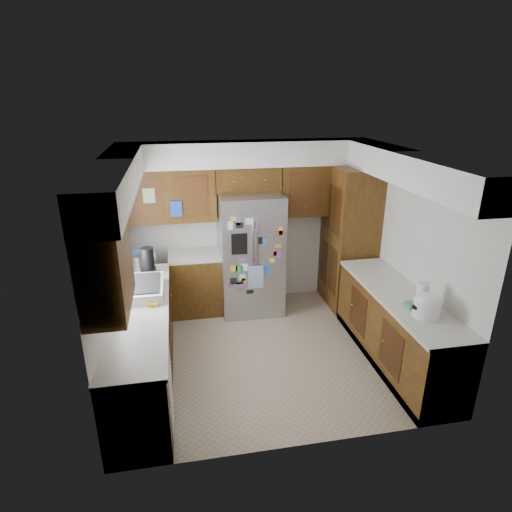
{
  "coord_description": "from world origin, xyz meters",
  "views": [
    {
      "loc": [
        -1.01,
        -4.61,
        3.14
      ],
      "look_at": [
        -0.08,
        0.35,
        1.2
      ],
      "focal_mm": 30.0,
      "sensor_mm": 36.0,
      "label": 1
    }
  ],
  "objects_px": {
    "pantry": "(349,238)",
    "rice_cooker": "(428,305)",
    "fridge": "(251,254)",
    "paper_towel": "(422,296)"
  },
  "relations": [
    {
      "from": "paper_towel",
      "to": "fridge",
      "type": "bearing_deg",
      "value": 127.06
    },
    {
      "from": "pantry",
      "to": "rice_cooker",
      "type": "distance_m",
      "value": 2.16
    },
    {
      "from": "pantry",
      "to": "rice_cooker",
      "type": "xyz_separation_m",
      "value": [
        -0.0,
        -2.16,
        -0.02
      ]
    },
    {
      "from": "fridge",
      "to": "pantry",
      "type": "bearing_deg",
      "value": -2.06
    },
    {
      "from": "pantry",
      "to": "rice_cooker",
      "type": "bearing_deg",
      "value": -90.01
    },
    {
      "from": "rice_cooker",
      "to": "paper_towel",
      "type": "bearing_deg",
      "value": 78.21
    },
    {
      "from": "fridge",
      "to": "paper_towel",
      "type": "height_order",
      "value": "fridge"
    },
    {
      "from": "rice_cooker",
      "to": "paper_towel",
      "type": "height_order",
      "value": "paper_towel"
    },
    {
      "from": "fridge",
      "to": "rice_cooker",
      "type": "distance_m",
      "value": 2.68
    },
    {
      "from": "fridge",
      "to": "paper_towel",
      "type": "bearing_deg",
      "value": -52.94
    }
  ]
}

